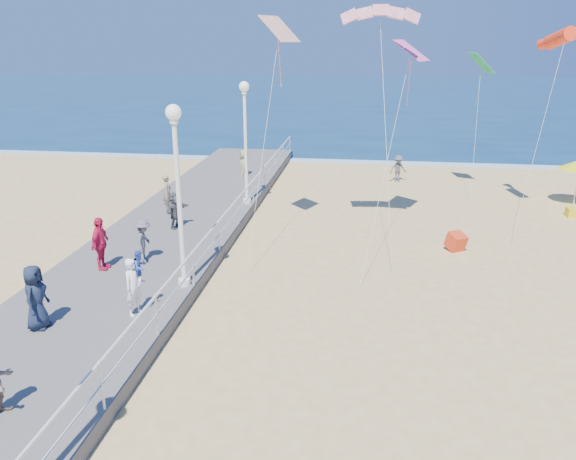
# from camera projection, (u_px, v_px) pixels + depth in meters

# --- Properties ---
(ground) EXTENTS (160.00, 160.00, 0.00)m
(ground) POSITION_uv_depth(u_px,v_px,m) (364.00, 308.00, 16.21)
(ground) COLOR #DBBA72
(ground) RESTS_ON ground
(ocean) EXTENTS (160.00, 90.00, 0.05)m
(ocean) POSITION_uv_depth(u_px,v_px,m) (370.00, 96.00, 77.16)
(ocean) COLOR #0C2D4D
(ocean) RESTS_ON ground
(surf_line) EXTENTS (160.00, 1.20, 0.04)m
(surf_line) POSITION_uv_depth(u_px,v_px,m) (368.00, 162.00, 35.43)
(surf_line) COLOR white
(surf_line) RESTS_ON ground
(boardwalk) EXTENTS (5.00, 44.00, 0.40)m
(boardwalk) POSITION_uv_depth(u_px,v_px,m) (117.00, 287.00, 17.13)
(boardwalk) COLOR slate
(boardwalk) RESTS_ON ground
(railing) EXTENTS (0.05, 42.00, 0.55)m
(railing) POSITION_uv_depth(u_px,v_px,m) (193.00, 259.00, 16.47)
(railing) COLOR white
(railing) RESTS_ON boardwalk
(lamp_post_mid) EXTENTS (0.44, 0.44, 5.32)m
(lamp_post_mid) POSITION_uv_depth(u_px,v_px,m) (178.00, 179.00, 15.74)
(lamp_post_mid) COLOR white
(lamp_post_mid) RESTS_ON boardwalk
(lamp_post_far) EXTENTS (0.44, 0.44, 5.32)m
(lamp_post_far) POSITION_uv_depth(u_px,v_px,m) (245.00, 130.00, 24.18)
(lamp_post_far) COLOR white
(lamp_post_far) RESTS_ON boardwalk
(woman_holding_toddler) EXTENTS (0.56, 0.67, 1.58)m
(woman_holding_toddler) POSITION_uv_depth(u_px,v_px,m) (134.00, 287.00, 14.76)
(woman_holding_toddler) COLOR white
(woman_holding_toddler) RESTS_ON boardwalk
(toddler_held) EXTENTS (0.48, 0.54, 0.91)m
(toddler_held) POSITION_uv_depth(u_px,v_px,m) (140.00, 267.00, 14.71)
(toddler_held) COLOR blue
(toddler_held) RESTS_ON boardwalk
(spectator_2) EXTENTS (0.62, 0.97, 1.42)m
(spectator_2) POSITION_uv_depth(u_px,v_px,m) (144.00, 241.00, 18.41)
(spectator_2) COLOR #59595E
(spectator_2) RESTS_ON boardwalk
(spectator_3) EXTENTS (0.43, 1.01, 1.72)m
(spectator_3) POSITION_uv_depth(u_px,v_px,m) (100.00, 244.00, 17.68)
(spectator_3) COLOR #CF1949
(spectator_3) RESTS_ON boardwalk
(spectator_4) EXTENTS (0.59, 0.86, 1.69)m
(spectator_4) POSITION_uv_depth(u_px,v_px,m) (36.00, 297.00, 14.03)
(spectator_4) COLOR #182236
(spectator_4) RESTS_ON boardwalk
(spectator_5) EXTENTS (0.79, 1.38, 1.42)m
(spectator_5) POSITION_uv_depth(u_px,v_px,m) (175.00, 210.00, 21.69)
(spectator_5) COLOR #505055
(spectator_5) RESTS_ON boardwalk
(spectator_6) EXTENTS (0.44, 0.61, 1.54)m
(spectator_6) POSITION_uv_depth(u_px,v_px,m) (168.00, 192.00, 24.00)
(spectator_6) COLOR gray
(spectator_6) RESTS_ON boardwalk
(beach_walker_a) EXTENTS (1.07, 0.84, 1.46)m
(beach_walker_a) POSITION_uv_depth(u_px,v_px,m) (398.00, 169.00, 30.48)
(beach_walker_a) COLOR #515155
(beach_walker_a) RESTS_ON ground
(beach_walker_c) EXTENTS (0.70, 0.95, 1.78)m
(beach_walker_c) POSITION_uv_depth(u_px,v_px,m) (244.00, 166.00, 30.28)
(beach_walker_c) COLOR tan
(beach_walker_c) RESTS_ON ground
(box_kite) EXTENTS (0.85, 0.89, 0.74)m
(box_kite) POSITION_uv_depth(u_px,v_px,m) (456.00, 243.00, 20.53)
(box_kite) COLOR red
(box_kite) RESTS_ON ground
(beach_chair_left) EXTENTS (0.55, 0.55, 0.40)m
(beach_chair_left) POSITION_uv_depth(u_px,v_px,m) (573.00, 213.00, 24.51)
(beach_chair_left) COLOR yellow
(beach_chair_left) RESTS_ON ground
(kite_parafoil) EXTENTS (2.75, 0.94, 0.65)m
(kite_parafoil) POSITION_uv_depth(u_px,v_px,m) (381.00, 10.00, 19.08)
(kite_parafoil) COLOR red
(kite_windsock) EXTENTS (1.04, 2.87, 1.12)m
(kite_windsock) POSITION_uv_depth(u_px,v_px,m) (560.00, 38.00, 21.78)
(kite_windsock) COLOR #FF3415
(kite_diamond_pink) EXTENTS (1.52, 1.64, 0.77)m
(kite_diamond_pink) POSITION_uv_depth(u_px,v_px,m) (411.00, 50.00, 20.70)
(kite_diamond_pink) COLOR #FF5DB2
(kite_diamond_green) EXTENTS (1.22, 1.50, 0.94)m
(kite_diamond_green) POSITION_uv_depth(u_px,v_px,m) (481.00, 63.00, 26.42)
(kite_diamond_green) COLOR green
(kite_diamond_redwhite) EXTENTS (1.41, 1.58, 0.90)m
(kite_diamond_redwhite) POSITION_uv_depth(u_px,v_px,m) (280.00, 29.00, 19.66)
(kite_diamond_redwhite) COLOR #E1481A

